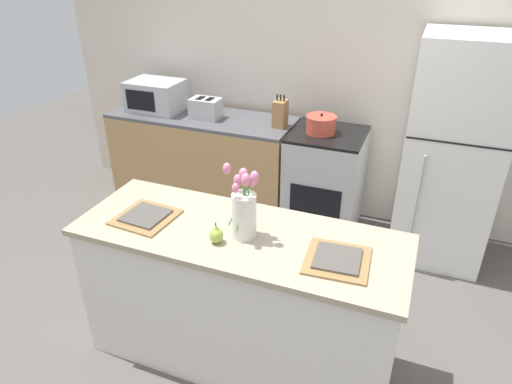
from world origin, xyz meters
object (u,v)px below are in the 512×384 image
at_px(plate_setting_left, 146,217).
at_px(knife_block, 280,113).
at_px(stove_range, 324,183).
at_px(refrigerator, 452,155).
at_px(cooking_pot, 321,124).
at_px(pear_figurine, 216,235).
at_px(plate_setting_right, 337,260).
at_px(microwave, 156,96).
at_px(flower_vase, 244,209).
at_px(toaster, 206,108).

relative_size(plate_setting_left, knife_block, 1.22).
xyz_separation_m(stove_range, refrigerator, (0.95, 0.00, 0.42)).
bearing_deg(cooking_pot, pear_figurine, -93.71).
distance_m(cooking_pot, knife_block, 0.36).
height_order(stove_range, plate_setting_right, plate_setting_right).
bearing_deg(knife_block, microwave, -179.82).
height_order(flower_vase, microwave, flower_vase).
bearing_deg(microwave, toaster, -2.68).
bearing_deg(cooking_pot, plate_setting_right, -72.88).
bearing_deg(refrigerator, cooking_pot, -178.72).
distance_m(refrigerator, plate_setting_right, 1.73).
bearing_deg(pear_figurine, plate_setting_right, 6.42).
distance_m(stove_range, plate_setting_right, 1.78).
height_order(pear_figurine, microwave, microwave).
bearing_deg(plate_setting_left, refrigerator, 46.12).
bearing_deg(refrigerator, toaster, -179.28).
relative_size(stove_range, toaster, 3.26).
relative_size(toaster, microwave, 0.58).
bearing_deg(stove_range, pear_figurine, -95.62).
bearing_deg(refrigerator, flower_vase, -122.00).
bearing_deg(toaster, plate_setting_right, -46.63).
height_order(refrigerator, plate_setting_right, refrigerator).
relative_size(cooking_pot, knife_block, 0.91).
xyz_separation_m(toaster, knife_block, (0.68, 0.03, 0.03)).
bearing_deg(pear_figurine, toaster, 118.59).
height_order(stove_range, refrigerator, refrigerator).
distance_m(cooking_pot, microwave, 1.56).
distance_m(plate_setting_right, microwave, 2.65).
distance_m(stove_range, cooking_pot, 0.53).
relative_size(stove_range, flower_vase, 2.14).
distance_m(plate_setting_left, cooking_pot, 1.74).
height_order(flower_vase, pear_figurine, flower_vase).
xyz_separation_m(flower_vase, cooking_pot, (0.00, 1.59, -0.08)).
xyz_separation_m(pear_figurine, toaster, (-0.93, 1.70, 0.05)).
distance_m(flower_vase, plate_setting_right, 0.53).
bearing_deg(stove_range, plate_setting_right, -74.99).
relative_size(pear_figurine, cooking_pot, 0.48).
bearing_deg(plate_setting_left, pear_figurine, -8.29).
relative_size(refrigerator, knife_block, 6.47).
distance_m(pear_figurine, plate_setting_left, 0.48).
bearing_deg(cooking_pot, knife_block, 176.01).
xyz_separation_m(plate_setting_right, toaster, (-1.54, 1.63, 0.09)).
distance_m(stove_range, refrigerator, 1.04).
relative_size(stove_range, plate_setting_left, 2.78).
bearing_deg(stove_range, cooking_pot, -159.82).
height_order(plate_setting_left, microwave, microwave).
relative_size(stove_range, cooking_pot, 3.71).
bearing_deg(knife_block, stove_range, -0.42).
height_order(refrigerator, microwave, refrigerator).
xyz_separation_m(microwave, knife_block, (1.20, 0.00, -0.02)).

